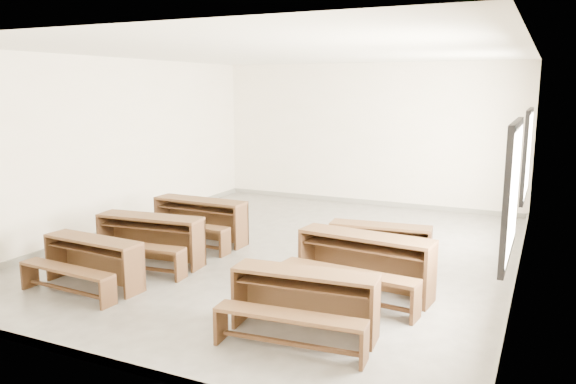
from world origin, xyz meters
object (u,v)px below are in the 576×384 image
at_px(desk_set_5, 379,244).
at_px(desk_set_3, 303,299).
at_px(desk_set_0, 91,259).
at_px(desk_set_4, 364,260).
at_px(desk_set_2, 199,218).
at_px(desk_set_1, 149,237).

bearing_deg(desk_set_5, desk_set_3, -98.80).
xyz_separation_m(desk_set_0, desk_set_3, (3.19, -0.16, 0.03)).
xyz_separation_m(desk_set_3, desk_set_4, (0.22, 1.45, 0.05)).
bearing_deg(desk_set_2, desk_set_4, -18.61).
xyz_separation_m(desk_set_1, desk_set_4, (3.34, 0.16, 0.03)).
bearing_deg(desk_set_2, desk_set_3, -39.24).
height_order(desk_set_2, desk_set_4, desk_set_4).
bearing_deg(desk_set_1, desk_set_0, -98.87).
relative_size(desk_set_0, desk_set_5, 0.99).
relative_size(desk_set_1, desk_set_5, 1.12).
distance_m(desk_set_1, desk_set_4, 3.35).
distance_m(desk_set_2, desk_set_5, 3.24).
bearing_deg(desk_set_1, desk_set_2, 84.54).
distance_m(desk_set_2, desk_set_3, 4.09).
bearing_deg(desk_set_3, desk_set_2, 135.02).
height_order(desk_set_2, desk_set_5, desk_set_2).
relative_size(desk_set_2, desk_set_5, 1.09).
distance_m(desk_set_3, desk_set_5, 2.56).
height_order(desk_set_3, desk_set_4, desk_set_4).
distance_m(desk_set_3, desk_set_4, 1.47).
relative_size(desk_set_2, desk_set_4, 0.92).
height_order(desk_set_1, desk_set_4, desk_set_4).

